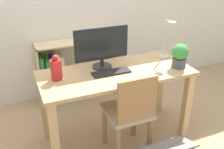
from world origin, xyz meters
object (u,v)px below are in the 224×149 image
(keyboard, at_px, (111,72))
(vase, at_px, (56,69))
(chair, at_px, (130,111))
(monitor, at_px, (102,46))
(potted_plant, at_px, (180,55))
(desk_lamp, at_px, (168,36))
(bookshelf, at_px, (64,76))

(keyboard, relative_size, vase, 1.57)
(chair, bearing_deg, monitor, 109.76)
(keyboard, distance_m, potted_plant, 0.68)
(keyboard, distance_m, desk_lamp, 0.70)
(potted_plant, distance_m, bookshelf, 1.53)
(desk_lamp, relative_size, potted_plant, 1.73)
(keyboard, xyz_separation_m, vase, (-0.49, 0.07, 0.09))
(vase, relative_size, desk_lamp, 0.56)
(keyboard, xyz_separation_m, desk_lamp, (0.65, 0.09, 0.24))
(chair, distance_m, bookshelf, 1.29)
(keyboard, height_order, desk_lamp, desk_lamp)
(potted_plant, relative_size, chair, 0.27)
(potted_plant, bearing_deg, keyboard, 169.55)
(keyboard, xyz_separation_m, bookshelf, (-0.25, 0.98, -0.43))
(keyboard, relative_size, potted_plant, 1.52)
(vase, bearing_deg, chair, -30.29)
(desk_lamp, distance_m, potted_plant, 0.24)
(monitor, relative_size, chair, 0.61)
(chair, bearing_deg, potted_plant, 19.51)
(monitor, relative_size, vase, 2.30)
(monitor, xyz_separation_m, potted_plant, (0.69, -0.28, -0.09))
(monitor, distance_m, bookshelf, 1.06)
(vase, height_order, bookshelf, vase)
(potted_plant, bearing_deg, vase, 170.70)
(chair, relative_size, bookshelf, 0.89)
(monitor, height_order, potted_plant, monitor)
(bookshelf, bearing_deg, vase, -104.50)
(monitor, relative_size, desk_lamp, 1.30)
(monitor, bearing_deg, keyboard, -79.10)
(vase, xyz_separation_m, potted_plant, (1.15, -0.19, 0.02))
(monitor, height_order, desk_lamp, desk_lamp)
(monitor, distance_m, desk_lamp, 0.69)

